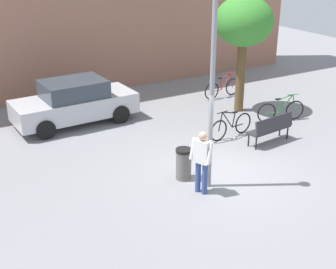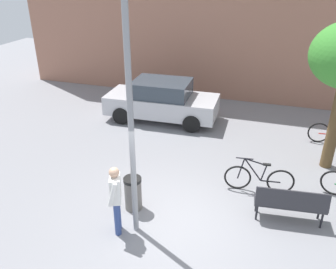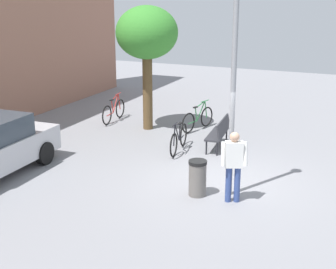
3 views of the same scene
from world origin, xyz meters
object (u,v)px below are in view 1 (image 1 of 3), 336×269
Objects in this scene: bicycle_black at (231,126)px; trash_bin at (184,164)px; plaza_tree at (244,23)px; bicycle_red at (222,88)px; lamppost at (213,72)px; bicycle_green at (281,111)px; person_by_lamppost at (202,158)px; parked_car_silver at (75,102)px; park_bench at (271,127)px.

trash_bin is (-2.85, -1.67, 0.06)m from bicycle_black.
plaza_tree reaches higher than bicycle_red.
trash_bin is at bearing 116.90° from lamppost.
lamppost is 6.21m from bicycle_green.
bicycle_red is at bearing 45.53° from trash_bin.
person_by_lamppost is 3.87m from bicycle_black.
parked_car_silver is at bearing 151.51° from bicycle_green.
lamppost is at bearing -128.97° from bicycle_red.
person_by_lamppost reaches higher than parked_car_silver.
bicycle_green is at bearing -87.01° from bicycle_red.
bicycle_red is (4.77, 5.89, -2.69)m from lamppost.
parked_car_silver reaches higher than park_bench.
bicycle_black is (2.51, 2.35, -2.69)m from lamppost.
lamppost reaches higher than plaza_tree.
parked_car_silver is (-1.43, 6.10, -2.30)m from lamppost.
bicycle_green is at bearing 28.17° from lamppost.
parked_car_silver is at bearing 136.43° from bicycle_black.
trash_bin is at bearing -78.69° from parked_car_silver.
parked_car_silver is at bearing 162.61° from plaza_tree.
plaza_tree reaches higher than parked_car_silver.
lamppost is 3.12× the size of person_by_lamppost.
park_bench is at bearing 21.85° from lamppost.
bicycle_red is at bearing 75.53° from plaza_tree.
lamppost is 2.88× the size of bicycle_red.
bicycle_green reaches higher than park_bench.
person_by_lamppost is at bearing -151.92° from bicycle_green.
parked_car_silver is (-3.94, 3.74, 0.39)m from bicycle_black.
person_by_lamppost is at bearing -136.51° from plaza_tree.
parked_car_silver is 4.89× the size of trash_bin.
plaza_tree is at bearing 70.19° from park_bench.
bicycle_red is (1.48, 4.58, -0.16)m from park_bench.
bicycle_black is 3.31m from trash_bin.
bicycle_red is 1.00× the size of bicycle_black.
parked_car_silver is at bearing 134.57° from park_bench.
lamppost reaches higher than bicycle_red.
park_bench is 2.13m from bicycle_green.
lamppost is at bearing -76.81° from parked_car_silver.
bicycle_green is at bearing -28.49° from parked_car_silver.
trash_bin is (1.08, -5.41, -0.34)m from parked_car_silver.
bicycle_green is at bearing -70.44° from plaza_tree.
trash_bin is at bearing -134.47° from bicycle_red.
lamppost is 4.35m from park_bench.
lamppost is at bearing -63.10° from trash_bin.
plaza_tree is (4.71, 4.47, 2.28)m from person_by_lamppost.
lamppost is 2.89× the size of bicycle_black.
plaza_tree reaches higher than trash_bin.
park_bench is 0.91× the size of bicycle_red.
bicycle_black is (-1.85, -1.93, -2.87)m from plaza_tree.
bicycle_black is 0.42× the size of parked_car_silver.
trash_bin is (-0.35, 0.68, -2.63)m from lamppost.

